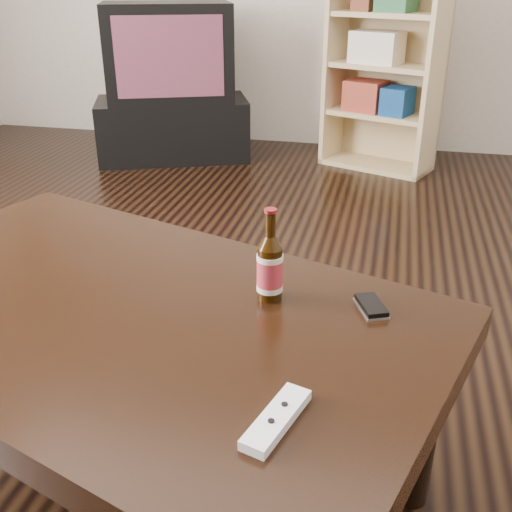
% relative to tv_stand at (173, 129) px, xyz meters
% --- Properties ---
extents(floor, '(5.00, 6.00, 0.01)m').
position_rel_tv_stand_xyz_m(floor, '(0.81, -2.43, -0.20)').
color(floor, black).
rests_on(floor, ground).
extents(tv_stand, '(1.07, 0.80, 0.39)m').
position_rel_tv_stand_xyz_m(tv_stand, '(0.00, 0.00, 0.00)').
color(tv_stand, black).
rests_on(tv_stand, floor).
extents(tv, '(0.90, 0.74, 0.58)m').
position_rel_tv_stand_xyz_m(tv, '(0.00, -0.00, 0.48)').
color(tv, black).
rests_on(tv, tv_stand).
extents(bookshelf, '(0.74, 0.53, 1.25)m').
position_rel_tv_stand_xyz_m(bookshelf, '(1.33, 0.12, 0.46)').
color(bookshelf, '#A08754').
rests_on(bookshelf, floor).
extents(coffee_table, '(1.54, 1.19, 0.51)m').
position_rel_tv_stand_xyz_m(coffee_table, '(0.89, -2.70, 0.25)').
color(coffee_table, black).
rests_on(coffee_table, floor).
extents(beer_bottle, '(0.06, 0.06, 0.20)m').
position_rel_tv_stand_xyz_m(beer_bottle, '(1.20, -2.61, 0.39)').
color(beer_bottle, black).
rests_on(beer_bottle, coffee_table).
extents(phone, '(0.08, 0.10, 0.02)m').
position_rel_tv_stand_xyz_m(phone, '(1.41, -2.61, 0.33)').
color(phone, silver).
rests_on(phone, coffee_table).
extents(remote, '(0.09, 0.17, 0.02)m').
position_rel_tv_stand_xyz_m(remote, '(1.29, -2.99, 0.33)').
color(remote, silver).
rests_on(remote, coffee_table).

